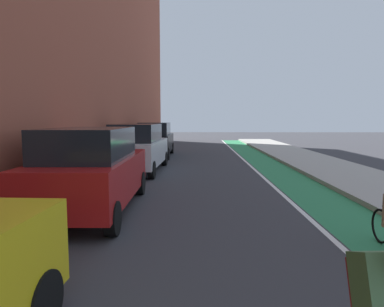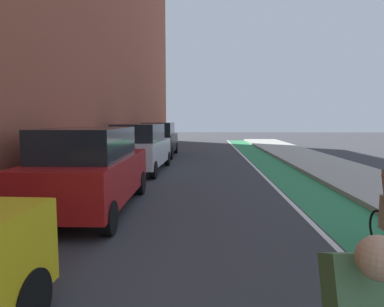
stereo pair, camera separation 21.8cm
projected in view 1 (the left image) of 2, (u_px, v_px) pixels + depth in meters
ground_plane at (206, 175)px, 13.24m from camera, size 87.01×87.01×0.00m
bike_lane_paint at (273, 168)px, 15.18m from camera, size 1.60×39.55×0.00m
lane_divider_stripe at (253, 168)px, 15.19m from camera, size 0.12×39.55×0.00m
sidewalk_right at (327, 167)px, 15.13m from camera, size 3.19×39.55×0.14m
parked_suv_red at (92, 169)px, 7.94m from camera, size 2.04×4.65×1.98m
parked_suv_white at (138, 147)px, 14.05m from camera, size 2.07×4.75×1.98m
parked_suv_black at (155, 139)px, 19.81m from camera, size 1.90×4.55×1.98m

